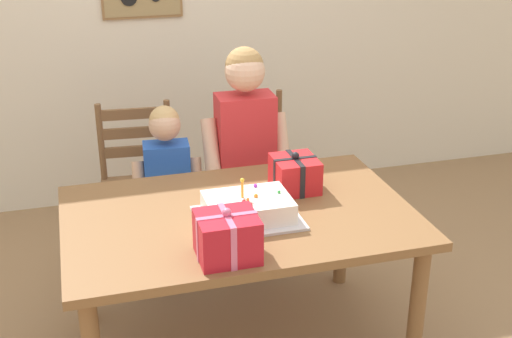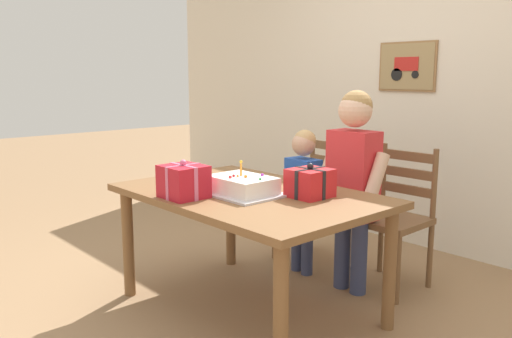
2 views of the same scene
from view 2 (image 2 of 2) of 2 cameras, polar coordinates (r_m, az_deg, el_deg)
ground_plane at (r=3.23m, az=-0.70°, el=-15.06°), size 20.00×20.00×0.00m
back_wall at (r=4.39m, az=18.08°, el=8.67°), size 6.40×0.11×2.60m
dining_table at (r=3.02m, az=-0.73°, el=-4.09°), size 1.52×0.99×0.72m
birthday_cake at (r=2.93m, az=-1.52°, el=-1.86°), size 0.44×0.34×0.19m
gift_box_red_large at (r=2.88m, az=5.88°, el=-1.51°), size 0.21×0.22×0.19m
gift_box_beside_cake at (r=2.87m, az=-7.86°, el=-1.35°), size 0.24×0.22×0.21m
chair_left at (r=3.95m, az=6.41°, el=-3.22°), size 0.45×0.45×0.92m
chair_right at (r=3.55m, az=14.75°, el=-5.04°), size 0.42×0.42×0.92m
child_older at (r=3.33m, az=10.50°, el=-0.27°), size 0.47×0.27×1.29m
child_younger at (r=3.63m, az=5.11°, el=-1.99°), size 0.38×0.22×1.01m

